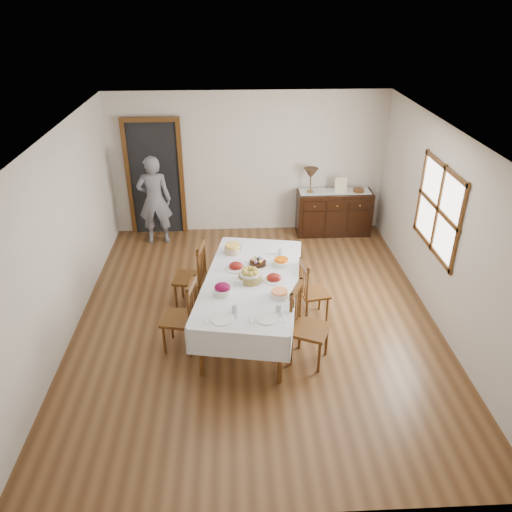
{
  "coord_description": "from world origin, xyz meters",
  "views": [
    {
      "loc": [
        -0.29,
        -5.8,
        4.14
      ],
      "look_at": [
        0.0,
        0.1,
        0.95
      ],
      "focal_mm": 35.0,
      "sensor_mm": 36.0,
      "label": 1
    }
  ],
  "objects_px": {
    "chair_right_near": "(306,324)",
    "table_lamp": "(311,174)",
    "chair_left_far": "(193,275)",
    "person": "(154,197)",
    "chair_left_near": "(183,315)",
    "chair_right_far": "(311,290)",
    "sideboard": "(334,213)",
    "dining_table": "(251,285)"
  },
  "relations": [
    {
      "from": "sideboard",
      "to": "chair_left_near",
      "type": "bearing_deg",
      "value": -127.45
    },
    {
      "from": "person",
      "to": "chair_right_near",
      "type": "bearing_deg",
      "value": 120.67
    },
    {
      "from": "dining_table",
      "to": "chair_left_far",
      "type": "bearing_deg",
      "value": 152.33
    },
    {
      "from": "chair_left_far",
      "to": "table_lamp",
      "type": "relative_size",
      "value": 2.21
    },
    {
      "from": "dining_table",
      "to": "sideboard",
      "type": "xyz_separation_m",
      "value": [
        1.67,
        2.97,
        -0.29
      ]
    },
    {
      "from": "chair_left_near",
      "to": "table_lamp",
      "type": "distance_m",
      "value": 3.98
    },
    {
      "from": "chair_right_far",
      "to": "sideboard",
      "type": "relative_size",
      "value": 0.65
    },
    {
      "from": "chair_left_far",
      "to": "table_lamp",
      "type": "xyz_separation_m",
      "value": [
        2.01,
        2.35,
        0.67
      ]
    },
    {
      "from": "chair_right_far",
      "to": "person",
      "type": "relative_size",
      "value": 0.51
    },
    {
      "from": "chair_right_near",
      "to": "dining_table",
      "type": "bearing_deg",
      "value": 68.78
    },
    {
      "from": "table_lamp",
      "to": "chair_left_far",
      "type": "bearing_deg",
      "value": -130.52
    },
    {
      "from": "chair_right_near",
      "to": "table_lamp",
      "type": "height_order",
      "value": "table_lamp"
    },
    {
      "from": "dining_table",
      "to": "chair_left_near",
      "type": "height_order",
      "value": "chair_left_near"
    },
    {
      "from": "chair_right_far",
      "to": "chair_left_near",
      "type": "bearing_deg",
      "value": 98.45
    },
    {
      "from": "sideboard",
      "to": "person",
      "type": "distance_m",
      "value": 3.31
    },
    {
      "from": "chair_right_far",
      "to": "chair_left_far",
      "type": "bearing_deg",
      "value": 66.24
    },
    {
      "from": "dining_table",
      "to": "chair_right_far",
      "type": "relative_size",
      "value": 2.81
    },
    {
      "from": "chair_left_far",
      "to": "person",
      "type": "distance_m",
      "value": 2.32
    },
    {
      "from": "chair_left_far",
      "to": "person",
      "type": "xyz_separation_m",
      "value": [
        -0.8,
        2.15,
        0.35
      ]
    },
    {
      "from": "dining_table",
      "to": "person",
      "type": "height_order",
      "value": "person"
    },
    {
      "from": "chair_right_far",
      "to": "sideboard",
      "type": "xyz_separation_m",
      "value": [
        0.83,
        2.72,
        -0.04
      ]
    },
    {
      "from": "chair_left_far",
      "to": "chair_right_near",
      "type": "distance_m",
      "value": 1.93
    },
    {
      "from": "dining_table",
      "to": "chair_right_far",
      "type": "distance_m",
      "value": 0.91
    },
    {
      "from": "person",
      "to": "chair_left_far",
      "type": "bearing_deg",
      "value": 107.76
    },
    {
      "from": "chair_right_near",
      "to": "chair_right_far",
      "type": "distance_m",
      "value": 0.92
    },
    {
      "from": "chair_left_near",
      "to": "chair_right_far",
      "type": "xyz_separation_m",
      "value": [
        1.71,
        0.59,
        -0.05
      ]
    },
    {
      "from": "chair_right_near",
      "to": "person",
      "type": "relative_size",
      "value": 0.6
    },
    {
      "from": "chair_left_near",
      "to": "table_lamp",
      "type": "relative_size",
      "value": 2.16
    },
    {
      "from": "chair_left_near",
      "to": "table_lamp",
      "type": "bearing_deg",
      "value": 159.16
    },
    {
      "from": "chair_right_near",
      "to": "sideboard",
      "type": "relative_size",
      "value": 0.76
    },
    {
      "from": "chair_left_near",
      "to": "dining_table",
      "type": "bearing_deg",
      "value": 122.88
    },
    {
      "from": "chair_left_near",
      "to": "person",
      "type": "distance_m",
      "value": 3.23
    },
    {
      "from": "chair_left_near",
      "to": "chair_right_near",
      "type": "distance_m",
      "value": 1.54
    },
    {
      "from": "dining_table",
      "to": "chair_right_near",
      "type": "distance_m",
      "value": 0.93
    },
    {
      "from": "dining_table",
      "to": "person",
      "type": "bearing_deg",
      "value": 130.1
    },
    {
      "from": "dining_table",
      "to": "chair_right_far",
      "type": "xyz_separation_m",
      "value": [
        0.84,
        0.24,
        -0.26
      ]
    },
    {
      "from": "dining_table",
      "to": "sideboard",
      "type": "distance_m",
      "value": 3.41
    },
    {
      "from": "chair_right_near",
      "to": "table_lamp",
      "type": "bearing_deg",
      "value": 15.63
    },
    {
      "from": "chair_left_near",
      "to": "chair_right_far",
      "type": "relative_size",
      "value": 1.11
    },
    {
      "from": "chair_right_far",
      "to": "table_lamp",
      "type": "bearing_deg",
      "value": -18.11
    },
    {
      "from": "person",
      "to": "chair_left_near",
      "type": "bearing_deg",
      "value": 100.62
    },
    {
      "from": "dining_table",
      "to": "sideboard",
      "type": "bearing_deg",
      "value": 70.72
    }
  ]
}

